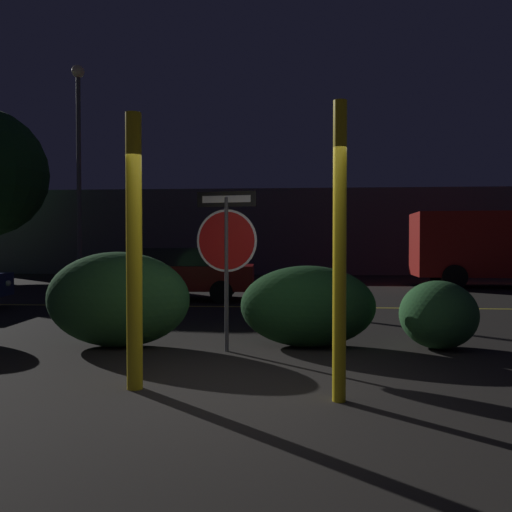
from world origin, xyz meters
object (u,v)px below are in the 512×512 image
Objects in this scene: yellow_pole_left at (134,252)px; passing_car_2 at (177,274)px; hedge_bush_2 at (308,306)px; hedge_bush_3 at (438,315)px; street_lamp at (79,145)px; yellow_pole_right at (340,252)px; delivery_truck at (501,246)px; stop_sign at (227,240)px; hedge_bush_1 at (118,299)px.

yellow_pole_left reaches higher than passing_car_2.
hedge_bush_2 reaches higher than hedge_bush_3.
street_lamp is (-4.65, 4.31, 4.46)m from passing_car_2.
street_lamp is at bearing 115.72° from yellow_pole_left.
yellow_pole_right is at bearing -57.52° from street_lamp.
street_lamp is at bearing 127.75° from hedge_bush_2.
passing_car_2 is 11.63m from delivery_truck.
yellow_pole_left is at bearing -101.58° from stop_sign.
street_lamp is at bearing 122.48° from yellow_pole_right.
yellow_pole_left is at bearing -64.28° from street_lamp.
hedge_bush_3 is at bearing -22.60° from delivery_truck.
hedge_bush_2 is (2.86, 0.21, -0.10)m from hedge_bush_1.
yellow_pole_left reaches higher than stop_sign.
stop_sign is at bearing -160.81° from hedge_bush_2.
stop_sign is 1.05× the size of hedge_bush_1.
yellow_pole_left is at bearing -129.50° from hedge_bush_2.
yellow_pole_right reaches higher than stop_sign.
hedge_bush_2 is at bearing -52.25° from street_lamp.
passing_car_2 reaches higher than hedge_bush_3.
yellow_pole_right is at bearing -37.85° from hedge_bush_1.
stop_sign is 3.32m from hedge_bush_3.
hedge_bush_3 is at bearing -46.20° from street_lamp.
hedge_bush_2 is 13.95m from street_lamp.
hedge_bush_2 is (-0.22, 2.61, -0.86)m from yellow_pole_right.
hedge_bush_1 reaches higher than hedge_bush_3.
yellow_pole_left is (-0.74, -1.92, -0.14)m from stop_sign.
stop_sign is at bearing 122.57° from yellow_pole_right.
delivery_truck reaches higher than stop_sign.
yellow_pole_left is at bearing 172.82° from yellow_pole_right.
passing_car_2 is (-0.56, 6.32, 0.01)m from hedge_bush_1.
hedge_bush_1 is 0.37× the size of delivery_truck.
hedge_bush_3 is (3.11, 0.40, -1.10)m from stop_sign.
yellow_pole_right is 1.35× the size of hedge_bush_1.
street_lamp is (-6.14, 12.75, 3.72)m from yellow_pole_left.
passing_car_2 is 7.76m from street_lamp.
hedge_bush_1 is 0.49× the size of passing_car_2.
street_lamp is at bearing 132.02° from stop_sign.
yellow_pole_right is 1.45× the size of hedge_bush_2.
stop_sign is at bearing 68.86° from yellow_pole_left.
hedge_bush_1 is 2.87m from hedge_bush_2.
hedge_bush_1 is at bearing 113.76° from yellow_pole_left.
yellow_pole_right is (1.40, -2.19, -0.13)m from stop_sign.
yellow_pole_right is at bearing -47.87° from stop_sign.
hedge_bush_1 is 1.93× the size of hedge_bush_3.
stop_sign is at bearing -33.39° from delivery_truck.
passing_car_2 is (-5.35, 6.12, 0.22)m from hedge_bush_3.
delivery_truck is (8.40, 11.17, -0.11)m from stop_sign.
yellow_pole_left reaches higher than hedge_bush_2.
hedge_bush_3 is 0.19× the size of delivery_truck.
hedge_bush_1 is at bearing -63.89° from street_lamp.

